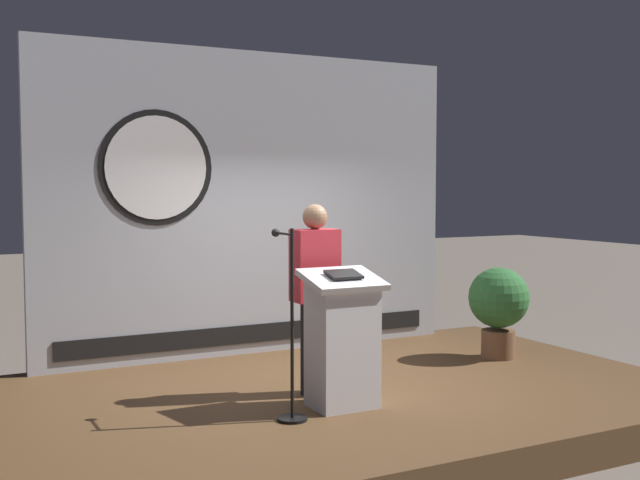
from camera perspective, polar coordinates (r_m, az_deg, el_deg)
The scene contains 7 objects.
ground_plane at distance 7.38m, azimuth 1.08°, elevation -12.97°, with size 40.00×40.00×0.00m, color #6B6056.
stage_platform at distance 7.34m, azimuth 1.08°, elevation -11.85°, with size 6.40×4.00×0.30m, color brown.
banner_display at distance 8.72m, azimuth -4.93°, elevation 2.58°, with size 4.80×0.12×3.29m.
podium at distance 6.64m, azimuth 1.62°, elevation -7.22°, with size 0.64×0.50×1.16m.
speaker_person at distance 7.01m, azimuth -0.36°, elevation -4.15°, with size 0.40×0.26×1.68m.
microphone_stand at distance 6.31m, azimuth -2.17°, elevation -8.14°, with size 0.24×0.46×1.52m.
potted_plant at distance 8.71m, azimuth 12.71°, elevation -4.46°, with size 0.65×0.65×0.97m.
Camera 1 is at (-3.40, -6.19, 2.15)m, focal length 44.56 mm.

